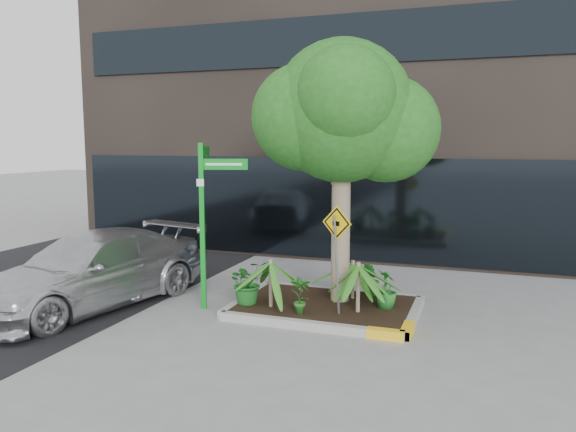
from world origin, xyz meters
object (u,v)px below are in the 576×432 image
(street_sign_post, at_px, (206,207))
(cattle_sign, at_px, (337,242))
(tree, at_px, (342,111))
(parked_car, at_px, (91,270))

(street_sign_post, height_order, cattle_sign, street_sign_post)
(tree, bearing_deg, cattle_sign, -79.85)
(cattle_sign, bearing_deg, street_sign_post, -161.94)
(parked_car, bearing_deg, street_sign_post, 29.90)
(tree, height_order, parked_car, tree)
(tree, xyz_separation_m, parked_car, (-4.47, -1.49, -2.96))
(parked_car, bearing_deg, tree, 31.68)
(tree, relative_size, parked_car, 1.04)
(street_sign_post, bearing_deg, parked_car, 178.79)
(tree, distance_m, cattle_sign, 2.42)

